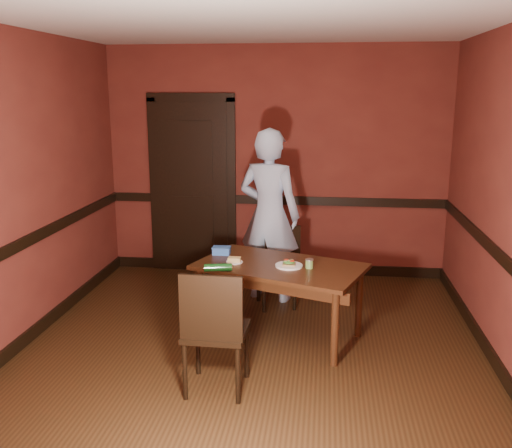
% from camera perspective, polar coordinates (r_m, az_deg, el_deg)
% --- Properties ---
extents(floor, '(4.00, 4.50, 0.01)m').
position_cam_1_polar(floor, '(4.98, -0.50, -12.77)').
color(floor, black).
rests_on(floor, ground).
extents(ceiling, '(4.00, 4.50, 0.01)m').
position_cam_1_polar(ceiling, '(4.50, -0.57, 19.80)').
color(ceiling, silver).
rests_on(ceiling, ground).
extents(wall_back, '(4.00, 0.02, 2.70)m').
position_cam_1_polar(wall_back, '(6.76, 1.97, 6.17)').
color(wall_back, maroon).
rests_on(wall_back, ground).
extents(wall_front, '(4.00, 0.02, 2.70)m').
position_cam_1_polar(wall_front, '(2.41, -7.57, -7.21)').
color(wall_front, maroon).
rests_on(wall_front, ground).
extents(wall_left, '(0.02, 4.50, 2.70)m').
position_cam_1_polar(wall_left, '(5.20, -22.97, 2.95)').
color(wall_left, maroon).
rests_on(wall_left, ground).
extents(wall_right, '(0.02, 4.50, 2.70)m').
position_cam_1_polar(wall_right, '(4.73, 24.25, 1.89)').
color(wall_right, maroon).
rests_on(wall_right, ground).
extents(dado_back, '(4.00, 0.03, 0.10)m').
position_cam_1_polar(dado_back, '(6.82, 1.92, 2.40)').
color(dado_back, black).
rests_on(dado_back, ground).
extents(dado_left, '(0.03, 4.50, 0.10)m').
position_cam_1_polar(dado_left, '(5.29, -22.39, -1.85)').
color(dado_left, black).
rests_on(dado_left, ground).
extents(dado_right, '(0.03, 4.50, 0.10)m').
position_cam_1_polar(dado_right, '(4.83, 23.58, -3.34)').
color(dado_right, black).
rests_on(dado_right, ground).
extents(baseboard_back, '(4.00, 0.03, 0.12)m').
position_cam_1_polar(baseboard_back, '(7.03, 1.87, -4.34)').
color(baseboard_back, black).
rests_on(baseboard_back, ground).
extents(baseboard_left, '(0.03, 4.50, 0.12)m').
position_cam_1_polar(baseboard_left, '(5.55, -21.61, -10.25)').
color(baseboard_left, black).
rests_on(baseboard_left, ground).
extents(baseboard_right, '(0.03, 4.50, 0.12)m').
position_cam_1_polar(baseboard_right, '(5.12, 22.69, -12.40)').
color(baseboard_right, black).
rests_on(baseboard_right, ground).
extents(door, '(1.05, 0.07, 2.20)m').
position_cam_1_polar(door, '(6.93, -6.37, 4.10)').
color(door, black).
rests_on(door, ground).
extents(dining_table, '(1.63, 1.26, 0.68)m').
position_cam_1_polar(dining_table, '(5.18, 2.36, -7.65)').
color(dining_table, '#341B0D').
rests_on(dining_table, floor).
extents(chair_far, '(0.47, 0.47, 0.81)m').
position_cam_1_polar(chair_far, '(5.86, 2.05, -4.44)').
color(chair_far, black).
rests_on(chair_far, floor).
extents(chair_near, '(0.46, 0.46, 0.96)m').
position_cam_1_polar(chair_near, '(4.27, -3.99, -10.39)').
color(chair_near, black).
rests_on(chair_near, floor).
extents(person, '(0.76, 0.61, 1.82)m').
position_cam_1_polar(person, '(5.95, 1.33, 0.87)').
color(person, '#9DB6D6').
rests_on(person, floor).
extents(sandwich_plate, '(0.24, 0.24, 0.06)m').
position_cam_1_polar(sandwich_plate, '(5.02, 3.31, -4.08)').
color(sandwich_plate, white).
rests_on(sandwich_plate, dining_table).
extents(sauce_jar, '(0.07, 0.07, 0.08)m').
position_cam_1_polar(sauce_jar, '(4.98, 5.36, -3.96)').
color(sauce_jar, '#669145').
rests_on(sauce_jar, dining_table).
extents(cheese_saucer, '(0.15, 0.15, 0.05)m').
position_cam_1_polar(cheese_saucer, '(5.13, -2.18, -3.66)').
color(cheese_saucer, white).
rests_on(cheese_saucer, dining_table).
extents(food_tub, '(0.17, 0.12, 0.07)m').
position_cam_1_polar(food_tub, '(5.38, -3.47, -2.66)').
color(food_tub, '#3A6ECD').
rests_on(food_tub, dining_table).
extents(wrapped_veg, '(0.25, 0.12, 0.07)m').
position_cam_1_polar(wrapped_veg, '(4.89, -3.83, -4.36)').
color(wrapped_veg, '#114716').
rests_on(wrapped_veg, dining_table).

